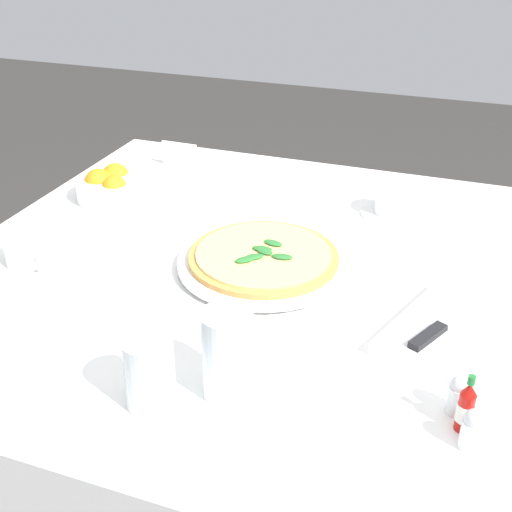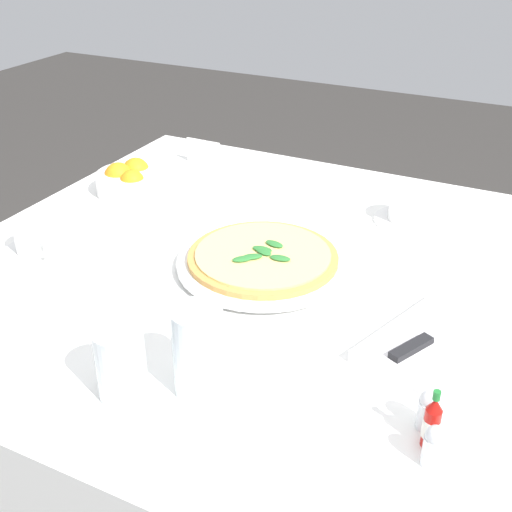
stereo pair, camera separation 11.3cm
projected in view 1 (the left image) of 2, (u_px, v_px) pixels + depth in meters
dining_table at (249, 329)px, 1.22m from camera, size 1.04×1.04×0.76m
pizza_plate at (263, 263)px, 1.13m from camera, size 0.30×0.30×0.02m
pizza at (263, 256)px, 1.12m from camera, size 0.26×0.26×0.02m
coffee_cup_center_back at (28, 252)px, 1.13m from camera, size 0.13×0.13×0.06m
coffee_cup_near_left at (394, 202)px, 1.31m from camera, size 0.13×0.13×0.06m
water_glass_far_right at (150, 376)px, 0.81m from camera, size 0.06×0.06×0.10m
water_glass_right_edge at (228, 360)px, 0.83m from camera, size 0.07×0.07×0.13m
napkin_folded at (444, 331)px, 0.96m from camera, size 0.25×0.20×0.02m
dinner_knife at (447, 322)px, 0.95m from camera, size 0.18×0.10×0.01m
citrus_bowl at (111, 186)px, 1.38m from camera, size 0.15×0.15×0.07m
hot_sauce_bottle at (466, 408)px, 0.78m from camera, size 0.02×0.02×0.08m
salt_shaker at (458, 397)px, 0.81m from camera, size 0.03×0.03×0.06m
pepper_shaker at (472, 431)px, 0.76m from camera, size 0.03×0.03×0.06m
menu_card at (180, 155)px, 1.54m from camera, size 0.01×0.09×0.06m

